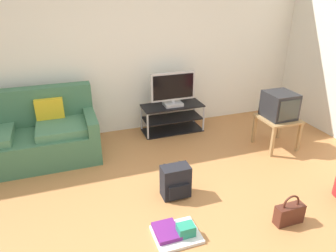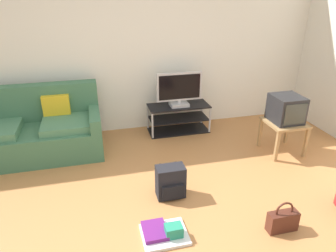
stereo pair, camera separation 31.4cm
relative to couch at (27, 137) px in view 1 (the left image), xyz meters
name	(u,v)px [view 1 (the left image)]	position (x,y,z in m)	size (l,w,h in m)	color
ground_plane	(176,229)	(1.37, -1.90, -0.34)	(9.00, 9.80, 0.02)	#B27542
wall_back	(118,45)	(1.37, 0.55, 1.02)	(9.00, 0.10, 2.70)	silver
couch	(27,137)	(0.00, 0.00, 0.00)	(1.79, 0.85, 0.91)	#3D6B4C
tv_stand	(172,118)	(2.11, 0.21, -0.11)	(0.95, 0.41, 0.44)	black
flat_tv	(173,90)	(2.11, 0.19, 0.37)	(0.70, 0.22, 0.53)	#B2B2B7
side_table	(278,123)	(3.32, -0.79, 0.05)	(0.50, 0.50, 0.45)	#9E7A4C
crt_tv	(280,105)	(3.32, -0.77, 0.30)	(0.38, 0.41, 0.36)	#232326
backpack	(176,182)	(1.56, -1.40, -0.15)	(0.31, 0.26, 0.37)	black
handbag	(289,213)	(2.46, -2.18, -0.22)	(0.29, 0.11, 0.33)	#4C2319
floor_tray	(176,232)	(1.34, -1.99, -0.29)	(0.43, 0.36, 0.14)	silver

